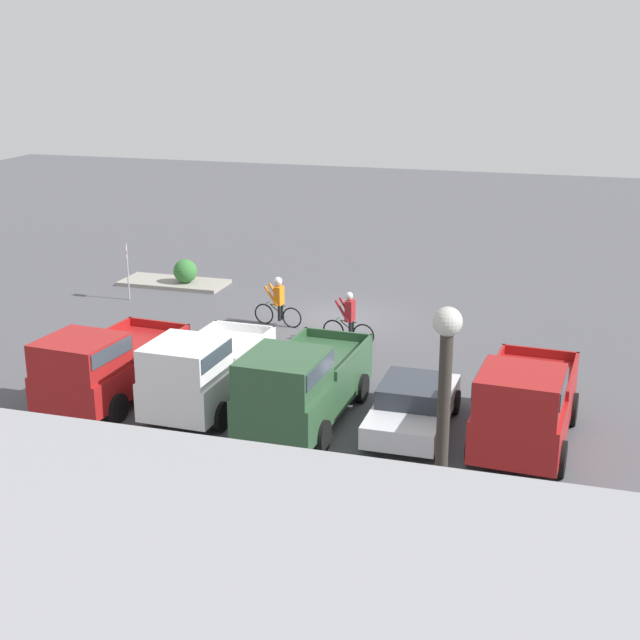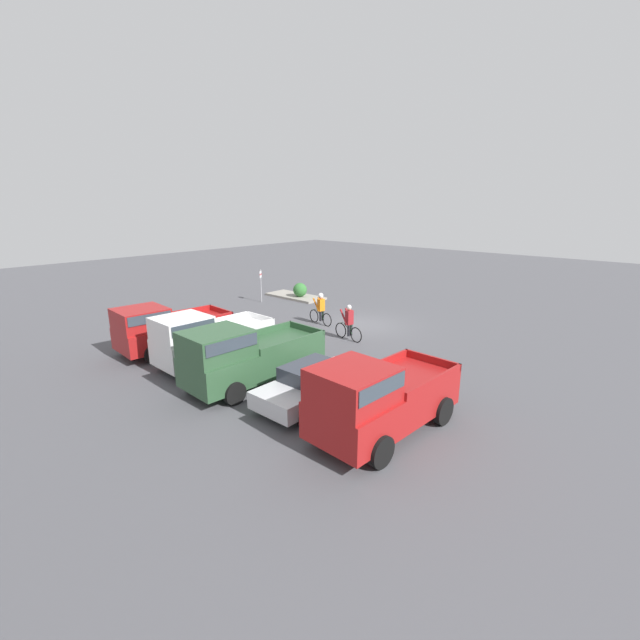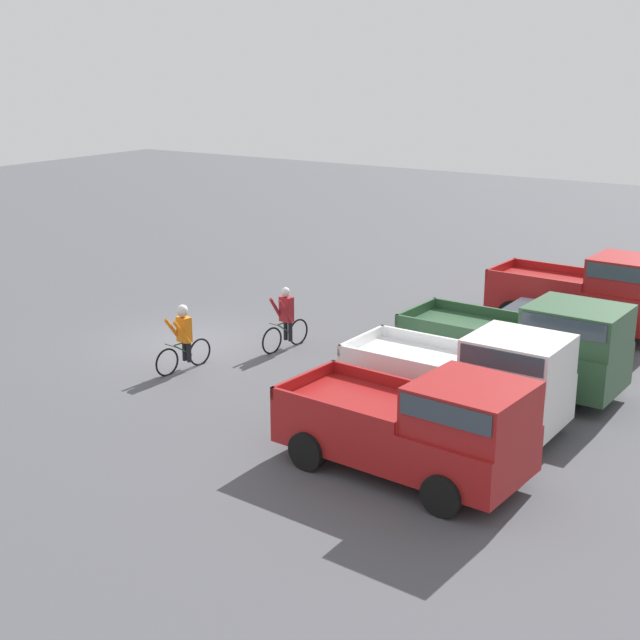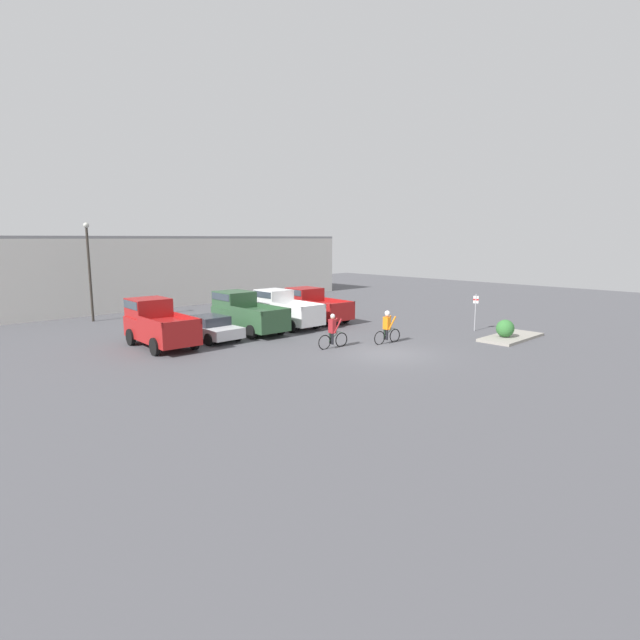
% 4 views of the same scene
% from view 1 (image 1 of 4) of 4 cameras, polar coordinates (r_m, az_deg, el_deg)
% --- Properties ---
extents(ground_plane, '(80.00, 80.00, 0.00)m').
position_cam_1_polar(ground_plane, '(32.13, 1.36, 0.14)').
color(ground_plane, '#4C4C51').
extents(pickup_truck_0, '(2.45, 5.06, 2.38)m').
position_cam_1_polar(pickup_truck_0, '(21.96, 12.97, -5.23)').
color(pickup_truck_0, maroon).
rests_on(pickup_truck_0, ground_plane).
extents(sedan_0, '(1.98, 4.24, 1.32)m').
position_cam_1_polar(sedan_0, '(22.86, 5.99, -5.44)').
color(sedan_0, silver).
rests_on(sedan_0, ground_plane).
extents(pickup_truck_1, '(2.42, 5.43, 2.32)m').
position_cam_1_polar(pickup_truck_1, '(22.74, -1.29, -4.08)').
color(pickup_truck_1, '#2D5133').
rests_on(pickup_truck_1, ground_plane).
extents(pickup_truck_2, '(2.25, 4.91, 2.25)m').
position_cam_1_polar(pickup_truck_2, '(23.94, -7.47, -3.21)').
color(pickup_truck_2, white).
rests_on(pickup_truck_2, ground_plane).
extents(pickup_truck_3, '(2.60, 5.04, 2.15)m').
position_cam_1_polar(pickup_truck_3, '(24.99, -13.63, -2.76)').
color(pickup_truck_3, maroon).
rests_on(pickup_truck_3, ground_plane).
extents(cyclist_0, '(1.83, 0.51, 1.77)m').
position_cam_1_polar(cyclist_0, '(31.04, -2.69, 1.27)').
color(cyclist_0, black).
rests_on(cyclist_0, ground_plane).
extents(cyclist_1, '(1.82, 0.51, 1.78)m').
position_cam_1_polar(cyclist_1, '(29.15, 1.87, 0.12)').
color(cyclist_1, black).
rests_on(cyclist_1, ground_plane).
extents(fire_lane_sign, '(0.16, 0.28, 2.22)m').
position_cam_1_polar(fire_lane_sign, '(34.84, -12.23, 3.40)').
color(fire_lane_sign, '#9E9EA3').
rests_on(fire_lane_sign, ground_plane).
extents(lamppost, '(0.36, 0.36, 6.50)m').
position_cam_1_polar(lamppost, '(11.60, 7.64, -11.93)').
color(lamppost, '#2D2823').
rests_on(lamppost, ground_plane).
extents(curb_island, '(4.35, 1.86, 0.15)m').
position_cam_1_polar(curb_island, '(37.07, -9.32, 2.37)').
color(curb_island, gray).
rests_on(curb_island, ground_plane).
extents(shrub, '(0.96, 0.96, 0.96)m').
position_cam_1_polar(shrub, '(36.60, -8.62, 3.12)').
color(shrub, '#337033').
rests_on(shrub, curb_island).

